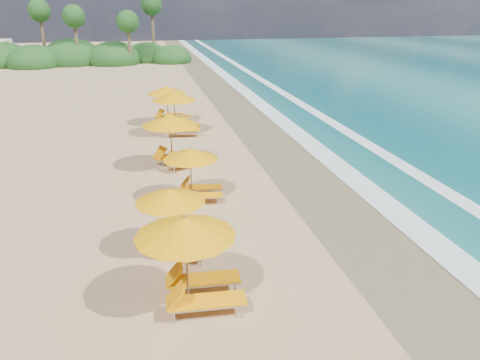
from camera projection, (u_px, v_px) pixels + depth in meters
ground at (240, 210)px, 17.04m from camera, size 160.00×160.00×0.00m
wet_sand at (341, 201)px, 17.84m from camera, size 4.00×160.00×0.01m
surf_foam at (405, 195)px, 18.36m from camera, size 4.00×160.00×0.01m
station_2 at (194, 255)px, 11.29m from camera, size 2.79×2.60×2.51m
station_3 at (177, 216)px, 13.80m from camera, size 2.79×2.77×2.14m
station_4 at (195, 170)px, 17.58m from camera, size 2.50×2.37×2.13m
station_5 at (175, 137)px, 21.02m from camera, size 3.43×3.43×2.58m
station_6 at (178, 110)px, 26.20m from camera, size 2.99×2.83×2.56m
station_7 at (170, 102)px, 28.64m from camera, size 3.22×3.22×2.44m
treeline at (81, 56)px, 56.19m from camera, size 25.80×8.80×9.74m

